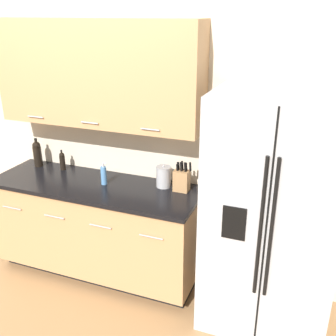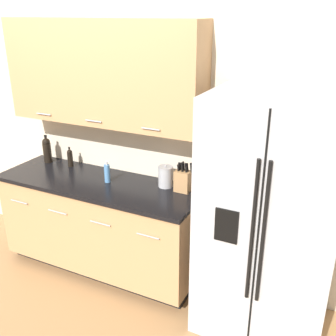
% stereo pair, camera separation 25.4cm
% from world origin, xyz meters
% --- Properties ---
extents(ground_plane, '(14.00, 14.00, 0.00)m').
position_xyz_m(ground_plane, '(0.00, 0.00, 0.00)').
color(ground_plane, '#997047').
extents(wall_back, '(10.00, 0.39, 2.60)m').
position_xyz_m(wall_back, '(0.07, 1.03, 1.46)').
color(wall_back, beige).
rests_on(wall_back, ground_plane).
extents(counter_unit, '(1.91, 0.64, 0.91)m').
position_xyz_m(counter_unit, '(0.24, 0.74, 0.46)').
color(counter_unit, black).
rests_on(counter_unit, ground_plane).
extents(refrigerator, '(0.94, 0.76, 1.84)m').
position_xyz_m(refrigerator, '(1.78, 0.68, 0.92)').
color(refrigerator, '#B2B2B5').
rests_on(refrigerator, ground_plane).
extents(knife_block, '(0.14, 0.09, 0.27)m').
position_xyz_m(knife_block, '(1.00, 0.88, 1.01)').
color(knife_block, '#A87A4C').
rests_on(knife_block, counter_unit).
extents(wine_bottle, '(0.08, 0.08, 0.28)m').
position_xyz_m(wine_bottle, '(-0.50, 0.91, 1.04)').
color(wine_bottle, black).
rests_on(wine_bottle, counter_unit).
extents(soap_dispenser, '(0.06, 0.05, 0.20)m').
position_xyz_m(soap_dispenser, '(0.32, 0.76, 1.00)').
color(soap_dispenser, '#4C7FB2').
rests_on(soap_dispenser, counter_unit).
extents(oil_bottle, '(0.05, 0.05, 0.20)m').
position_xyz_m(oil_bottle, '(-0.22, 0.92, 1.00)').
color(oil_bottle, black).
rests_on(oil_bottle, counter_unit).
extents(steel_canister, '(0.13, 0.13, 0.20)m').
position_xyz_m(steel_canister, '(0.83, 0.90, 1.00)').
color(steel_canister, '#A3A3A5').
rests_on(steel_canister, counter_unit).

